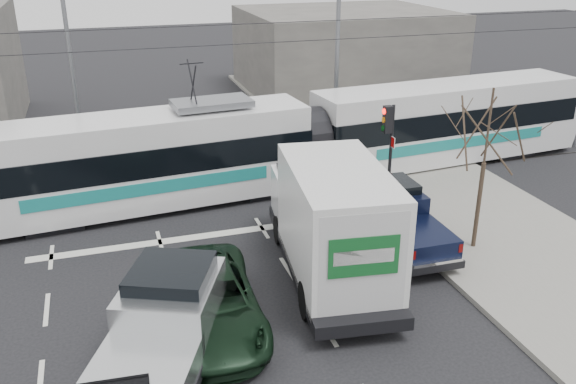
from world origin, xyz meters
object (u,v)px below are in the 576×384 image
object	(u,v)px
traffic_signal	(389,133)
street_lamp_far	(63,39)
silver_pickup	(164,328)
street_lamp_near	(334,34)
bare_tree	(488,134)
green_car	(209,301)
navy_pickup	(399,217)
tram	(309,139)
box_truck	(331,222)

from	to	relation	value
traffic_signal	street_lamp_far	xyz separation A→B (m)	(-10.66, 9.50, 2.37)
street_lamp_far	silver_pickup	distance (m)	16.95
street_lamp_near	bare_tree	bearing A→B (deg)	-88.58
street_lamp_near	green_car	bearing A→B (deg)	-122.61
navy_pickup	green_car	bearing A→B (deg)	-157.42
tram	box_truck	size ratio (longest dim) A/B	3.42
navy_pickup	bare_tree	bearing A→B (deg)	-26.33
navy_pickup	green_car	size ratio (longest dim) A/B	0.88
navy_pickup	tram	bearing A→B (deg)	99.61
traffic_signal	silver_pickup	distance (m)	11.22
bare_tree	silver_pickup	world-z (taller)	bare_tree
navy_pickup	street_lamp_far	bearing A→B (deg)	128.75
street_lamp_far	tram	xyz separation A→B (m)	(8.77, -6.49, -3.31)
traffic_signal	tram	distance (m)	3.68
silver_pickup	navy_pickup	distance (m)	8.70
box_truck	navy_pickup	size ratio (longest dim) A/B	1.58
traffic_signal	street_lamp_far	bearing A→B (deg)	138.28
street_lamp_near	silver_pickup	bearing A→B (deg)	-123.72
street_lamp_far	tram	bearing A→B (deg)	-36.50
tram	box_truck	xyz separation A→B (m)	(-1.86, -7.19, -0.06)
street_lamp_far	navy_pickup	size ratio (longest dim) A/B	1.95
traffic_signal	tram	world-z (taller)	tram
box_truck	tram	bearing A→B (deg)	82.88
bare_tree	traffic_signal	bearing A→B (deg)	105.76
street_lamp_far	tram	world-z (taller)	street_lamp_far
street_lamp_near	box_truck	size ratio (longest dim) A/B	1.23
bare_tree	green_car	distance (m)	9.28
traffic_signal	tram	bearing A→B (deg)	122.06
traffic_signal	green_car	world-z (taller)	traffic_signal
bare_tree	navy_pickup	distance (m)	3.69
street_lamp_far	box_truck	xyz separation A→B (m)	(6.91, -13.68, -3.37)
bare_tree	street_lamp_near	bearing A→B (deg)	91.42
traffic_signal	box_truck	bearing A→B (deg)	-131.88
tram	silver_pickup	world-z (taller)	tram
traffic_signal	box_truck	distance (m)	5.69
tram	silver_pickup	xyz separation A→B (m)	(-6.85, -9.86, -0.72)
bare_tree	tram	xyz separation A→B (m)	(-3.02, 7.01, -1.99)
silver_pickup	street_lamp_far	bearing A→B (deg)	120.58
green_car	tram	bearing A→B (deg)	59.73
street_lamp_near	tram	xyz separation A→B (m)	(-2.73, -4.49, -3.31)
tram	box_truck	distance (m)	7.42
silver_pickup	navy_pickup	world-z (taller)	silver_pickup
bare_tree	tram	size ratio (longest dim) A/B	0.20
navy_pickup	traffic_signal	bearing A→B (deg)	72.49
green_car	box_truck	bearing A→B (deg)	22.91
street_lamp_far	box_truck	bearing A→B (deg)	-63.18
tram	navy_pickup	size ratio (longest dim) A/B	5.42
navy_pickup	green_car	xyz separation A→B (m)	(-6.53, -2.61, -0.22)
street_lamp_far	box_truck	size ratio (longest dim) A/B	1.23
bare_tree	street_lamp_near	size ratio (longest dim) A/B	0.56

